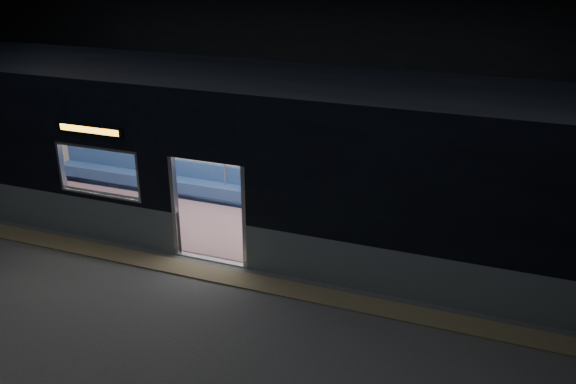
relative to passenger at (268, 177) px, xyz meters
The scene contains 7 objects.
station_floor 3.65m from the passenger, 92.76° to the right, with size 24.00×14.00×0.01m, color #47494C.
station_envelope 4.54m from the passenger, 92.76° to the right, with size 24.00×14.00×5.00m.
tactile_strip 3.11m from the passenger, 93.27° to the right, with size 22.80×0.50×0.03m, color #8C7F59.
metro_car 1.44m from the passenger, 99.74° to the right, with size 18.00×3.04×3.35m.
passenger is the anchor object (origin of this frame).
handbag 0.28m from the passenger, 99.04° to the right, with size 0.32×0.28×0.16m, color black.
transit_map 2.23m from the passenger, ahead, with size 1.05×0.03×0.68m, color white.
Camera 1 is at (5.05, -8.15, 5.81)m, focal length 38.00 mm.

